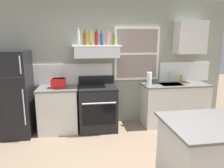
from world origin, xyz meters
TOP-DOWN VIEW (x-y plane):
  - back_wall at (0.03, 2.23)m, footprint 5.40×0.11m
  - refrigerator at (-1.90, 1.84)m, footprint 0.70×0.72m
  - counter_left_of_stove at (-1.05, 1.90)m, footprint 0.79×0.63m
  - toaster at (-1.02, 1.89)m, footprint 0.30×0.20m
  - stove_range at (-0.25, 1.86)m, footprint 0.76×0.69m
  - range_hood_shelf at (-0.25, 1.96)m, footprint 0.96×0.52m
  - bottle_clear_tall at (-0.60, 2.00)m, footprint 0.06×0.06m
  - bottle_amber_wine at (-0.48, 1.94)m, footprint 0.07×0.07m
  - bottle_champagne_gold_foil at (-0.36, 1.99)m, footprint 0.08×0.08m
  - bottle_red_label_wine at (-0.25, 1.91)m, footprint 0.07×0.07m
  - bottle_blue_liqueur at (-0.14, 2.01)m, footprint 0.07×0.07m
  - bottle_rose_pink at (-0.01, 1.95)m, footprint 0.07×0.07m
  - bottle_olive_oil_square at (0.10, 1.94)m, footprint 0.06×0.06m
  - counter_right_with_sink at (1.45, 1.90)m, footprint 1.43×0.63m
  - sink_faucet at (1.35, 2.00)m, footprint 0.03×0.17m
  - paper_towel_roll at (0.85, 1.90)m, footprint 0.11×0.11m
  - dish_soap_bottle at (1.63, 2.00)m, footprint 0.06×0.06m
  - kitchen_island at (1.07, -0.20)m, footprint 1.40×0.90m
  - upper_cabinet_right at (1.80, 2.04)m, footprint 0.64×0.32m

SIDE VIEW (x-z plane):
  - counter_left_of_stove at x=-1.05m, z-range 0.00..0.91m
  - counter_right_with_sink at x=1.45m, z-range 0.00..0.91m
  - kitchen_island at x=1.07m, z-range 0.00..0.91m
  - stove_range at x=-0.25m, z-range -0.08..1.01m
  - refrigerator at x=-1.90m, z-range 0.00..1.65m
  - dish_soap_bottle at x=1.63m, z-range 0.91..1.09m
  - toaster at x=-1.02m, z-range 0.91..1.10m
  - paper_towel_roll at x=0.85m, z-range 0.91..1.18m
  - sink_faucet at x=1.35m, z-range 0.94..1.22m
  - back_wall at x=0.03m, z-range 0.00..2.70m
  - range_hood_shelf at x=-0.25m, z-range 1.50..1.75m
  - bottle_olive_oil_square at x=0.10m, z-range 1.73..1.98m
  - bottle_blue_liqueur at x=-0.14m, z-range 1.72..2.00m
  - bottle_amber_wine at x=-0.48m, z-range 1.72..2.01m
  - bottle_rose_pink at x=-0.01m, z-range 1.72..2.03m
  - bottle_red_label_wine at x=-0.25m, z-range 1.72..2.03m
  - bottle_champagne_gold_foil at x=-0.36m, z-range 1.72..2.03m
  - bottle_clear_tall at x=-0.60m, z-range 1.72..2.06m
  - upper_cabinet_right at x=1.80m, z-range 1.55..2.25m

